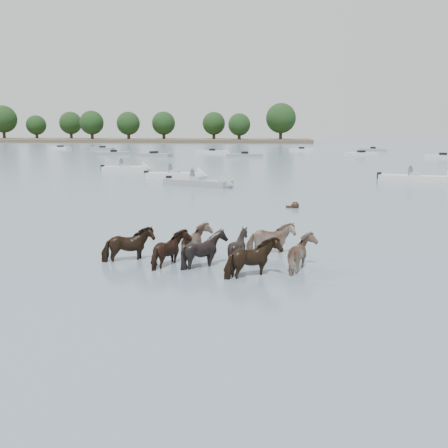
# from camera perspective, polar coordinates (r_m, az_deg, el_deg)

# --- Properties ---
(ground) EXTENTS (400.00, 400.00, 0.00)m
(ground) POSITION_cam_1_polar(r_m,az_deg,el_deg) (15.55, -0.28, -5.23)
(ground) COLOR slate
(ground) RESTS_ON ground
(shoreline) EXTENTS (160.00, 30.00, 1.00)m
(shoreline) POSITION_cam_1_polar(r_m,az_deg,el_deg) (179.86, -16.99, 8.96)
(shoreline) COLOR #4C4233
(shoreline) RESTS_ON ground
(pony_herd) EXTENTS (7.25, 4.28, 1.44)m
(pony_herd) POSITION_cam_1_polar(r_m,az_deg,el_deg) (16.23, -0.46, -3.03)
(pony_herd) COLOR black
(pony_herd) RESTS_ON ground
(swimming_pony) EXTENTS (0.72, 0.44, 0.44)m
(swimming_pony) POSITION_cam_1_polar(r_m,az_deg,el_deg) (28.07, 7.86, 2.02)
(swimming_pony) COLOR black
(swimming_pony) RESTS_ON ground
(motorboat_a) EXTENTS (5.66, 1.93, 1.92)m
(motorboat_a) POSITION_cam_1_polar(r_m,az_deg,el_deg) (44.67, -4.56, 5.41)
(motorboat_a) COLOR silver
(motorboat_a) RESTS_ON ground
(motorboat_b) EXTENTS (5.90, 3.64, 1.92)m
(motorboat_b) POSITION_cam_1_polar(r_m,az_deg,el_deg) (38.15, -1.96, 4.55)
(motorboat_b) COLOR gray
(motorboat_b) RESTS_ON ground
(motorboat_c) EXTENTS (6.33, 3.27, 1.92)m
(motorboat_c) POSITION_cam_1_polar(r_m,az_deg,el_deg) (44.79, 21.59, 4.71)
(motorboat_c) COLOR silver
(motorboat_c) RESTS_ON ground
(motorboat_f) EXTENTS (5.25, 2.47, 1.92)m
(motorboat_f) POSITION_cam_1_polar(r_m,az_deg,el_deg) (52.96, -10.19, 6.09)
(motorboat_f) COLOR silver
(motorboat_f) RESTS_ON ground
(distant_flotilla) EXTENTS (106.48, 27.97, 0.93)m
(distant_flotilla) POSITION_cam_1_polar(r_m,az_deg,el_deg) (86.41, 5.51, 7.91)
(distant_flotilla) COLOR silver
(distant_flotilla) RESTS_ON ground
(treeline) EXTENTS (151.14, 21.49, 12.05)m
(treeline) POSITION_cam_1_polar(r_m,az_deg,el_deg) (178.63, -16.90, 10.83)
(treeline) COLOR #382619
(treeline) RESTS_ON ground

